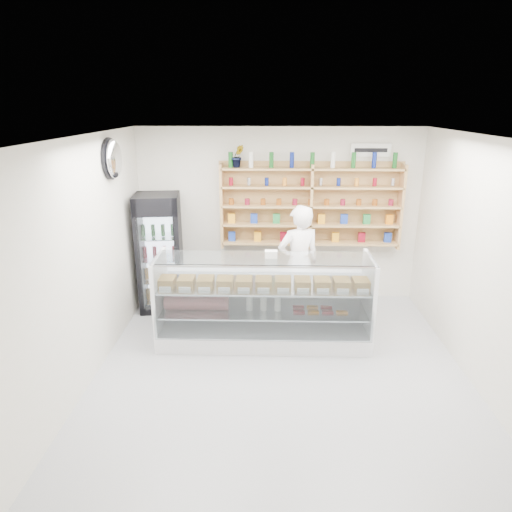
{
  "coord_description": "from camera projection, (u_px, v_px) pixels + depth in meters",
  "views": [
    {
      "loc": [
        -0.17,
        -4.73,
        3.13
      ],
      "look_at": [
        -0.32,
        0.9,
        1.24
      ],
      "focal_mm": 32.0,
      "sensor_mm": 36.0,
      "label": 1
    }
  ],
  "objects": [
    {
      "name": "drinks_cooler",
      "position": [
        160.0,
        253.0,
        7.1
      ],
      "size": [
        0.73,
        0.72,
        1.84
      ],
      "rotation": [
        0.0,
        0.0,
        0.12
      ],
      "color": "black",
      "rests_on": "floor"
    },
    {
      "name": "potted_plant",
      "position": [
        238.0,
        156.0,
        6.96
      ],
      "size": [
        0.23,
        0.2,
        0.34
      ],
      "primitive_type": "imported",
      "rotation": [
        0.0,
        0.0,
        0.31
      ],
      "color": "#1E6626",
      "rests_on": "wall_shelving"
    },
    {
      "name": "room",
      "position": [
        283.0,
        268.0,
        5.03
      ],
      "size": [
        5.0,
        5.0,
        5.0
      ],
      "color": "#A0A0A5",
      "rests_on": "ground"
    },
    {
      "name": "display_counter",
      "position": [
        263.0,
        318.0,
        6.23
      ],
      "size": [
        2.84,
        0.85,
        1.24
      ],
      "color": "white",
      "rests_on": "floor"
    },
    {
      "name": "wall_sign",
      "position": [
        371.0,
        150.0,
        7.0
      ],
      "size": [
        0.62,
        0.03,
        0.2
      ],
      "primitive_type": "cube",
      "color": "white",
      "rests_on": "back_wall"
    },
    {
      "name": "shop_worker",
      "position": [
        299.0,
        264.0,
        6.7
      ],
      "size": [
        0.75,
        0.62,
        1.77
      ],
      "primitive_type": "imported",
      "rotation": [
        0.0,
        0.0,
        3.48
      ],
      "color": "white",
      "rests_on": "floor"
    },
    {
      "name": "security_mirror",
      "position": [
        114.0,
        159.0,
        5.89
      ],
      "size": [
        0.15,
        0.5,
        0.5
      ],
      "primitive_type": "ellipsoid",
      "color": "silver",
      "rests_on": "left_wall"
    },
    {
      "name": "wall_shelving",
      "position": [
        311.0,
        206.0,
        7.17
      ],
      "size": [
        2.84,
        0.28,
        1.33
      ],
      "color": "tan",
      "rests_on": "back_wall"
    }
  ]
}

